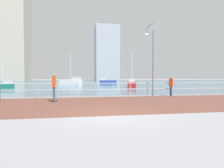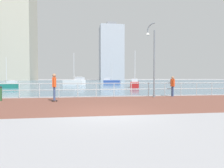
% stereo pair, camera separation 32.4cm
% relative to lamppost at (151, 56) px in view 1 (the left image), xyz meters
% --- Properties ---
extents(ground, '(220.00, 220.00, 0.00)m').
position_rel_lamppost_xyz_m(ground, '(-4.33, 33.72, -3.18)').
color(ground, '#9E9EA3').
extents(brick_paving, '(28.00, 7.47, 0.01)m').
position_rel_lamppost_xyz_m(brick_paving, '(-4.33, -3.22, -3.17)').
color(brick_paving, brown).
rests_on(brick_paving, ground).
extents(harbor_water, '(180.00, 88.00, 0.00)m').
position_rel_lamppost_xyz_m(harbor_water, '(-4.33, 45.51, -3.17)').
color(harbor_water, slate).
rests_on(harbor_water, ground).
extents(waterfront_railing, '(25.25, 0.06, 1.09)m').
position_rel_lamppost_xyz_m(waterfront_railing, '(-4.33, 0.51, -2.42)').
color(waterfront_railing, '#B2BCC1').
rests_on(waterfront_railing, ground).
extents(lamppost, '(0.72, 0.59, 5.74)m').
position_rel_lamppost_xyz_m(lamppost, '(0.00, 0.00, 0.00)').
color(lamppost, slate).
rests_on(lamppost, ground).
extents(skateboarder, '(0.41, 0.56, 1.76)m').
position_rel_lamppost_xyz_m(skateboarder, '(-7.12, -1.94, -2.11)').
color(skateboarder, black).
rests_on(skateboarder, ground).
extents(bystander, '(0.27, 0.56, 1.61)m').
position_rel_lamppost_xyz_m(bystander, '(1.77, 0.16, -2.23)').
color(bystander, '#384C7A').
rests_on(bystander, ground).
extents(sailboat_ivory, '(4.58, 3.53, 6.34)m').
position_rel_lamppost_xyz_m(sailboat_ivory, '(-6.91, 24.86, -2.57)').
color(sailboat_ivory, white).
rests_on(sailboat_ivory, ground).
extents(sailboat_yellow, '(4.02, 2.37, 5.40)m').
position_rel_lamppost_xyz_m(sailboat_yellow, '(1.29, 30.71, -2.66)').
color(sailboat_yellow, '#284799').
rests_on(sailboat_yellow, ground).
extents(sailboat_red, '(2.29, 4.13, 5.55)m').
position_rel_lamppost_xyz_m(sailboat_red, '(2.43, 14.04, -2.65)').
color(sailboat_red, '#B21E1E').
rests_on(sailboat_red, ground).
extents(sailboat_blue, '(3.25, 2.01, 4.38)m').
position_rel_lamppost_xyz_m(sailboat_blue, '(-15.92, 14.99, -2.76)').
color(sailboat_blue, '#197266').
rests_on(sailboat_blue, ground).
extents(tower_steel, '(14.69, 17.21, 45.50)m').
position_rel_lamppost_xyz_m(tower_steel, '(-36.77, 88.86, 18.74)').
color(tower_steel, '#B2AD99').
rests_on(tower_steel, ground).
extents(tower_slate, '(12.28, 11.48, 30.70)m').
position_rel_lamppost_xyz_m(tower_slate, '(9.92, 90.00, 11.34)').
color(tower_slate, '#A3A8B2').
rests_on(tower_slate, ground).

